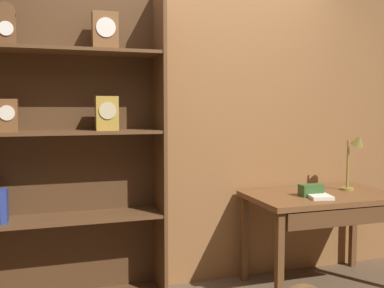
% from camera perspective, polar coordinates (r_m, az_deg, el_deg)
% --- Properties ---
extents(back_wood_panel, '(4.80, 0.05, 2.60)m').
position_cam_1_polar(back_wood_panel, '(3.54, -0.49, 2.74)').
color(back_wood_panel, brown).
rests_on(back_wood_panel, ground).
extents(bookshelf, '(1.38, 0.34, 2.24)m').
position_cam_1_polar(bookshelf, '(3.13, -16.77, -1.05)').
color(bookshelf, brown).
rests_on(bookshelf, ground).
extents(workbench, '(1.16, 0.68, 0.74)m').
position_cam_1_polar(workbench, '(3.66, 16.52, -7.59)').
color(workbench, brown).
rests_on(workbench, ground).
extents(desk_lamp, '(0.17, 0.17, 0.47)m').
position_cam_1_polar(desk_lamp, '(3.86, 20.15, -1.08)').
color(desk_lamp, olive).
rests_on(desk_lamp, workbench).
extents(toolbox_small, '(0.18, 0.09, 0.09)m').
position_cam_1_polar(toolbox_small, '(3.55, 15.00, -5.73)').
color(toolbox_small, '#2D5123').
rests_on(toolbox_small, workbench).
extents(open_repair_manual, '(0.21, 0.25, 0.02)m').
position_cam_1_polar(open_repair_manual, '(3.50, 15.93, -6.44)').
color(open_repair_manual, silver).
rests_on(open_repair_manual, workbench).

